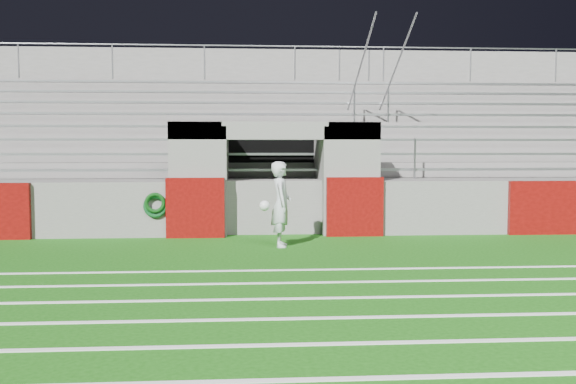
{
  "coord_description": "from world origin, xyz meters",
  "views": [
    {
      "loc": [
        -0.71,
        -11.42,
        2.03
      ],
      "look_at": [
        0.2,
        1.8,
        1.1
      ],
      "focal_mm": 40.0,
      "sensor_mm": 36.0,
      "label": 1
    }
  ],
  "objects": [
    {
      "name": "ground",
      "position": [
        0.0,
        0.0,
        0.0
      ],
      "size": [
        90.0,
        90.0,
        0.0
      ],
      "primitive_type": "plane",
      "color": "#14500D",
      "rests_on": "ground"
    },
    {
      "name": "field_markings",
      "position": [
        0.0,
        -5.0,
        0.01
      ],
      "size": [
        28.0,
        8.09,
        0.01
      ],
      "color": "white",
      "rests_on": "ground"
    },
    {
      "name": "stadium_structure",
      "position": [
        0.0,
        7.97,
        1.49
      ],
      "size": [
        26.0,
        8.48,
        5.42
      ],
      "color": "slate",
      "rests_on": "ground"
    },
    {
      "name": "hose_coil",
      "position": [
        -2.68,
        2.93,
        0.75
      ],
      "size": [
        0.54,
        0.14,
        0.57
      ],
      "color": "#0E461D",
      "rests_on": "ground"
    },
    {
      "name": "goalkeeper_with_ball",
      "position": [
        0.04,
        1.53,
        0.87
      ],
      "size": [
        0.67,
        0.65,
        1.74
      ],
      "color": "silver",
      "rests_on": "ground"
    }
  ]
}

